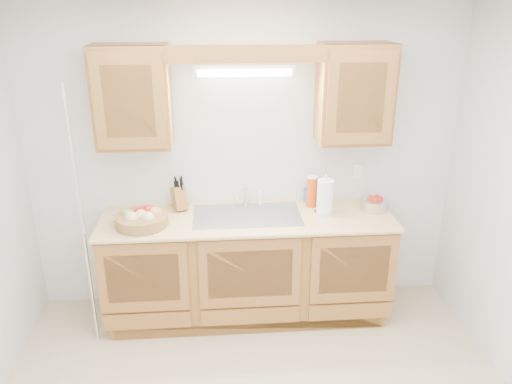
{
  "coord_description": "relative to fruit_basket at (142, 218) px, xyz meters",
  "views": [
    {
      "loc": [
        -0.21,
        -2.39,
        2.51
      ],
      "look_at": [
        0.04,
        0.85,
        1.24
      ],
      "focal_mm": 35.0,
      "sensor_mm": 36.0,
      "label": 1
    }
  ],
  "objects": [
    {
      "name": "room",
      "position": [
        0.81,
        -1.1,
        0.29
      ],
      "size": [
        3.52,
        3.5,
        2.5
      ],
      "color": "tan",
      "rests_on": "ground"
    },
    {
      "name": "base_cabinets",
      "position": [
        0.81,
        0.1,
        -0.52
      ],
      "size": [
        2.2,
        0.6,
        0.86
      ],
      "primitive_type": "cube",
      "color": "#98632C",
      "rests_on": "ground"
    },
    {
      "name": "countertop",
      "position": [
        0.81,
        0.09,
        -0.08
      ],
      "size": [
        2.3,
        0.63,
        0.04
      ],
      "primitive_type": "cube",
      "color": "#DEB775",
      "rests_on": "base_cabinets"
    },
    {
      "name": "upper_cabinet_left",
      "position": [
        -0.02,
        0.24,
        0.87
      ],
      "size": [
        0.55,
        0.33,
        0.75
      ],
      "primitive_type": "cube",
      "color": "#98632C",
      "rests_on": "room"
    },
    {
      "name": "upper_cabinet_right",
      "position": [
        1.64,
        0.24,
        0.87
      ],
      "size": [
        0.55,
        0.33,
        0.75
      ],
      "primitive_type": "cube",
      "color": "#98632C",
      "rests_on": "room"
    },
    {
      "name": "valance",
      "position": [
        0.81,
        0.09,
        1.18
      ],
      "size": [
        2.2,
        0.05,
        0.12
      ],
      "primitive_type": "cube",
      "color": "#98632C",
      "rests_on": "room"
    },
    {
      "name": "fluorescent_fixture",
      "position": [
        0.81,
        0.32,
        1.04
      ],
      "size": [
        0.76,
        0.08,
        0.08
      ],
      "color": "white",
      "rests_on": "room"
    },
    {
      "name": "sink",
      "position": [
        0.81,
        0.11,
        -0.13
      ],
      "size": [
        0.84,
        0.46,
        0.36
      ],
      "color": "#9E9EA3",
      "rests_on": "countertop"
    },
    {
      "name": "wire_shelf_pole",
      "position": [
        -0.39,
        -0.16,
        0.04
      ],
      "size": [
        0.03,
        0.03,
        2.0
      ],
      "primitive_type": "cylinder",
      "color": "silver",
      "rests_on": "ground"
    },
    {
      "name": "outlet_plate",
      "position": [
        1.76,
        0.4,
        0.19
      ],
      "size": [
        0.08,
        0.01,
        0.12
      ],
      "primitive_type": "cube",
      "color": "white",
      "rests_on": "room"
    },
    {
      "name": "fruit_basket",
      "position": [
        0.0,
        0.0,
        0.0
      ],
      "size": [
        0.47,
        0.47,
        0.12
      ],
      "rotation": [
        0.0,
        0.0,
        0.2
      ],
      "color": "olive",
      "rests_on": "countertop"
    },
    {
      "name": "knife_block",
      "position": [
        0.27,
        0.28,
        0.05
      ],
      "size": [
        0.15,
        0.18,
        0.28
      ],
      "rotation": [
        0.0,
        0.0,
        0.42
      ],
      "color": "#98632C",
      "rests_on": "countertop"
    },
    {
      "name": "orange_canister",
      "position": [
        1.35,
        0.26,
        0.07
      ],
      "size": [
        0.11,
        0.11,
        0.26
      ],
      "rotation": [
        0.0,
        0.0,
        -0.28
      ],
      "color": "#D0430B",
      "rests_on": "countertop"
    },
    {
      "name": "soap_bottle",
      "position": [
        1.35,
        0.34,
        0.03
      ],
      "size": [
        0.1,
        0.1,
        0.17
      ],
      "primitive_type": "imported",
      "rotation": [
        0.0,
        0.0,
        0.26
      ],
      "color": "blue",
      "rests_on": "countertop"
    },
    {
      "name": "sponge",
      "position": [
        0.27,
        0.34,
        -0.04
      ],
      "size": [
        0.14,
        0.12,
        0.03
      ],
      "rotation": [
        0.0,
        0.0,
        0.37
      ],
      "color": "#CC333F",
      "rests_on": "countertop"
    },
    {
      "name": "paper_towel",
      "position": [
        1.42,
        0.12,
        0.08
      ],
      "size": [
        0.16,
        0.16,
        0.33
      ],
      "rotation": [
        0.0,
        0.0,
        0.06
      ],
      "color": "silver",
      "rests_on": "countertop"
    },
    {
      "name": "apple_bowl",
      "position": [
        1.84,
        0.15,
        -0.0
      ],
      "size": [
        0.29,
        0.29,
        0.12
      ],
      "rotation": [
        0.0,
        0.0,
        -0.26
      ],
      "color": "silver",
      "rests_on": "countertop"
    }
  ]
}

